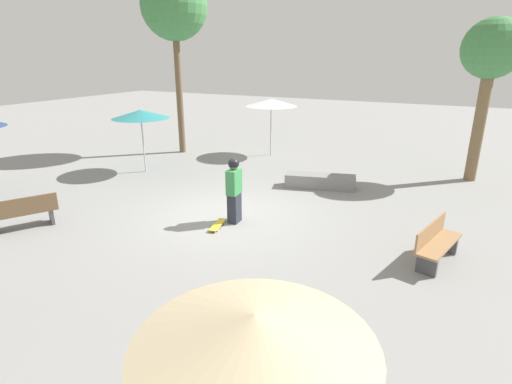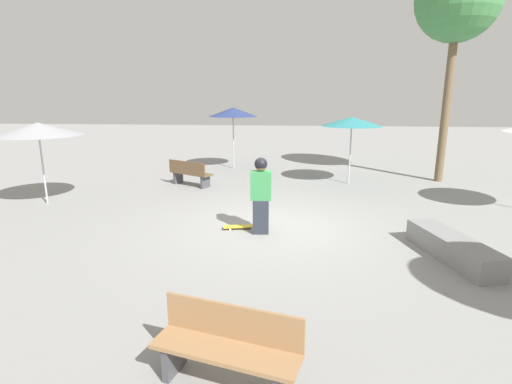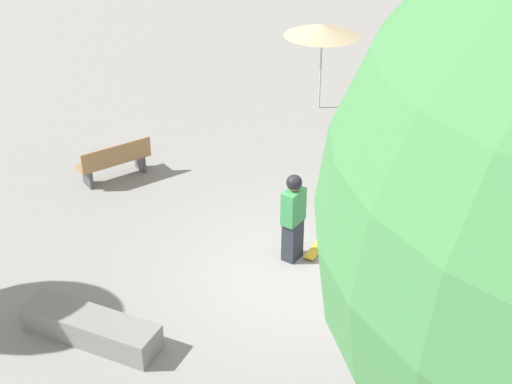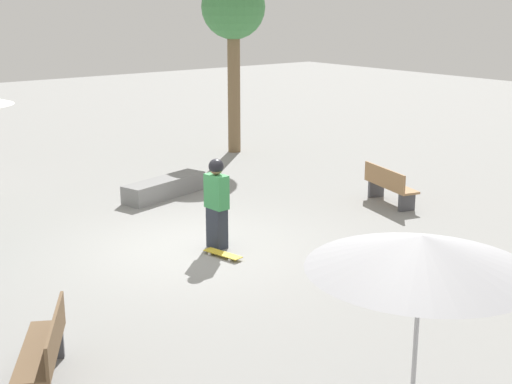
% 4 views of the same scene
% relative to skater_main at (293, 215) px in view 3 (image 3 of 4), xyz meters
% --- Properties ---
extents(ground_plane, '(60.00, 60.00, 0.00)m').
position_rel_skater_main_xyz_m(ground_plane, '(0.36, -0.24, -0.92)').
color(ground_plane, gray).
extents(skater_main, '(0.28, 0.47, 1.70)m').
position_rel_skater_main_xyz_m(skater_main, '(0.00, 0.00, 0.00)').
color(skater_main, '#282D38').
rests_on(skater_main, ground_plane).
extents(skateboard, '(0.36, 0.82, 0.07)m').
position_rel_skater_main_xyz_m(skateboard, '(0.22, 0.48, -0.86)').
color(skateboard, gold).
rests_on(skateboard, ground_plane).
extents(concrete_ledge, '(2.32, 1.14, 0.43)m').
position_rel_skater_main_xyz_m(concrete_ledge, '(-1.09, -3.71, -0.70)').
color(concrete_ledge, gray).
rests_on(concrete_ledge, ground_plane).
extents(bench_near, '(0.84, 1.66, 0.85)m').
position_rel_skater_main_xyz_m(bench_near, '(-4.77, -0.03, -0.49)').
color(bench_near, '#47474C').
rests_on(bench_near, ground_plane).
extents(shade_umbrella_tan, '(1.95, 1.95, 2.26)m').
position_rel_skater_main_xyz_m(shade_umbrella_tan, '(-3.64, 6.03, 1.19)').
color(shade_umbrella_tan, '#B7B7BC').
rests_on(shade_umbrella_tan, ground_plane).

